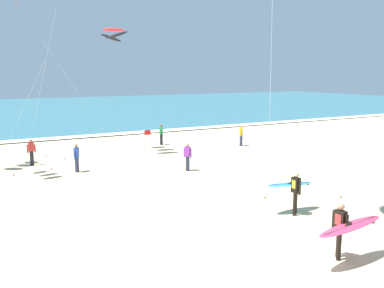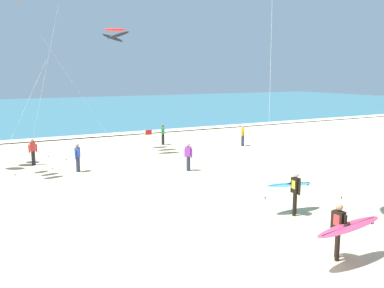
% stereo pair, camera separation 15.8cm
% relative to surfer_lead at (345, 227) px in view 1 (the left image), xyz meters
% --- Properties ---
extents(ground_plane, '(160.00, 160.00, 0.00)m').
position_rel_surfer_lead_xyz_m(ground_plane, '(-1.40, 1.11, -1.05)').
color(ground_plane, '#CCB789').
extents(ocean_water, '(160.00, 60.00, 0.08)m').
position_rel_surfer_lead_xyz_m(ocean_water, '(-1.40, 57.05, -1.01)').
color(ocean_water, '#336B7A').
rests_on(ocean_water, ground).
extents(shoreline_foam, '(160.00, 1.62, 0.01)m').
position_rel_surfer_lead_xyz_m(shoreline_foam, '(-1.40, 27.35, -0.97)').
color(shoreline_foam, white).
rests_on(shoreline_foam, ocean_water).
extents(surfer_lead, '(2.59, 0.98, 1.71)m').
position_rel_surfer_lead_xyz_m(surfer_lead, '(0.00, 0.00, 0.00)').
color(surfer_lead, black).
rests_on(surfer_lead, ground).
extents(surfer_trailing, '(2.18, 0.96, 1.71)m').
position_rel_surfer_lead_xyz_m(surfer_trailing, '(1.55, 3.89, -0.01)').
color(surfer_trailing, black).
rests_on(surfer_trailing, ground).
extents(kite_arc_scarlet_near, '(5.52, 3.08, 8.33)m').
position_rel_surfer_lead_xyz_m(kite_arc_scarlet_near, '(-0.41, 19.16, 6.88)').
color(kite_arc_scarlet_near, black).
rests_on(kite_arc_scarlet_near, ground).
extents(bystander_green_top, '(0.36, 0.40, 1.59)m').
position_rel_surfer_lead_xyz_m(bystander_green_top, '(3.61, 20.68, -0.24)').
color(bystander_green_top, black).
rests_on(bystander_green_top, ground).
extents(bystander_blue_top, '(0.36, 0.40, 1.59)m').
position_rel_surfer_lead_xyz_m(bystander_blue_top, '(-4.18, 14.81, -0.24)').
color(bystander_blue_top, '#2D334C').
rests_on(bystander_blue_top, ground).
extents(bystander_purple_top, '(0.33, 0.43, 1.59)m').
position_rel_surfer_lead_xyz_m(bystander_purple_top, '(1.34, 12.15, -0.24)').
color(bystander_purple_top, '#2D334C').
rests_on(bystander_purple_top, ground).
extents(bystander_red_top, '(0.50, 0.22, 1.59)m').
position_rel_surfer_lead_xyz_m(bystander_red_top, '(-6.12, 17.82, -0.24)').
color(bystander_red_top, black).
rests_on(bystander_red_top, ground).
extents(bystander_yellow_top, '(0.39, 0.37, 1.59)m').
position_rel_surfer_lead_xyz_m(bystander_yellow_top, '(8.67, 17.33, -0.24)').
color(bystander_yellow_top, '#2D334C').
rests_on(bystander_yellow_top, ground).
extents(lifeguard_flag, '(0.44, 0.05, 2.10)m').
position_rel_surfer_lead_xyz_m(lifeguard_flag, '(-0.04, 14.97, 0.22)').
color(lifeguard_flag, silver).
rests_on(lifeguard_flag, ground).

